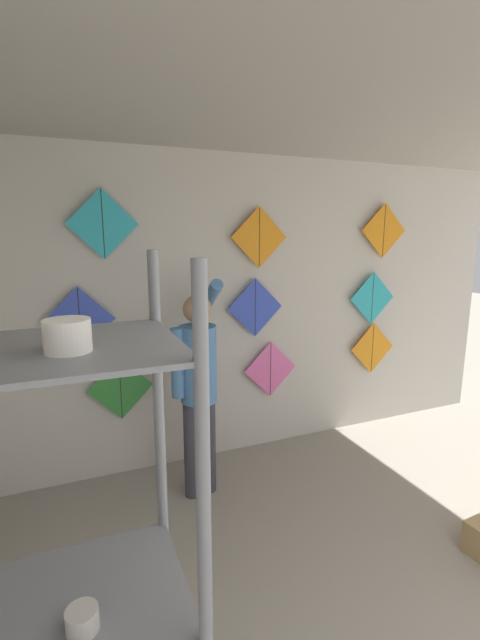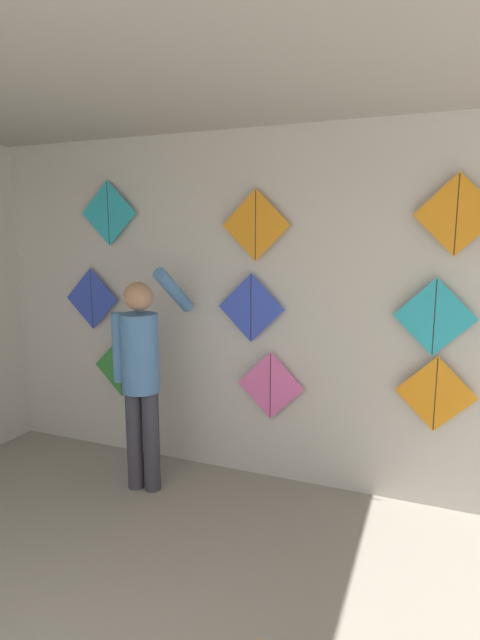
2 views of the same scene
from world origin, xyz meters
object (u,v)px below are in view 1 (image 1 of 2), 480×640
Objects in this scene: shopkeeper at (198,378)px; kite_6 at (103,224)px; kite_3 at (80,321)px; kite_8 at (384,231)px; kite_0 at (121,388)px; kite_4 at (255,308)px; kite_1 at (270,369)px; kite_2 at (372,348)px; kite_7 at (259,237)px; kite_5 at (372,298)px.

kite_6 is at bearing 132.78° from shopkeeper.
shopkeeper reaches higher than kite_3.
kite_8 is (2.16, 0.49, 1.14)m from shopkeeper.
shopkeeper is 2.49m from kite_8.
kite_0 is 3.01m from kite_8.
kite_6 is (-0.06, 0.00, 1.36)m from kite_0.
kite_8 reaches higher than kite_0.
kite_8 reaches higher than kite_4.
kite_6 is (-1.49, 0.00, 1.37)m from kite_1.
kite_4 is at bearing 0.00° from kite_0.
kite_1 is at bearing 0.00° from kite_4.
kite_7 reaches higher than kite_2.
kite_4 reaches higher than kite_0.
shopkeeper is 3.18× the size of kite_7.
kite_0 is at bearing 180.00° from kite_8.
shopkeeper is at bearing -30.77° from kite_3.
kite_3 reaches higher than kite_1.
kite_3 is 1.00× the size of kite_8.
kite_0 is at bearing 180.00° from kite_7.
kite_5 is (2.89, 0.00, 0.02)m from kite_3.
kite_1 is (1.42, 0.00, -0.01)m from kite_0.
kite_3 is at bearing 180.00° from kite_6.
kite_6 is at bearing 180.00° from kite_1.
kite_2 is at bearing 0.00° from kite_7.
kite_4 is 1.36m from kite_5.
kite_2 is 1.25m from kite_8.
kite_0 is 1.00× the size of kite_3.
shopkeeper is at bearing -145.49° from kite_4.
shopkeeper is at bearing -39.18° from kite_6.
kite_1 is at bearing 180.00° from kite_2.
kite_2 is at bearing 180.00° from kite_8.
shopkeeper is at bearing -150.93° from kite_1.
kite_4 is 1.52m from kite_6.
kite_8 is at bearing 4.75° from shopkeeper.
kite_2 is (1.23, 0.00, 0.08)m from kite_1.
kite_6 reaches higher than kite_5.
kite_1 is 0.64m from kite_4.
kite_3 is 1.00× the size of kite_6.
kite_2 is 0.55m from kite_5.
shopkeeper is 1.40m from kite_7.
kite_5 is at bearing 0.00° from kite_0.
kite_2 is 1.00× the size of kite_3.
kite_8 is at bearing 0.00° from kite_7.
kite_3 is 3.07m from kite_8.
kite_5 is (2.07, 0.49, 0.44)m from shopkeeper.
kite_1 is at bearing 180.00° from kite_5.
kite_3 is 1.00× the size of kite_5.
kite_1 is 1.00× the size of kite_5.
kite_1 is 1.00× the size of kite_6.
kite_0 is at bearing 0.00° from kite_3.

